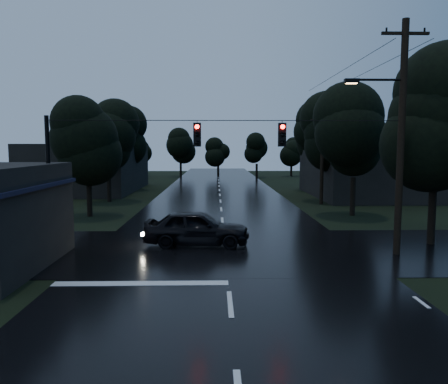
{
  "coord_description": "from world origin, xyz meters",
  "views": [
    {
      "loc": [
        -0.43,
        -7.59,
        4.66
      ],
      "look_at": [
        -0.01,
        13.77,
        2.48
      ],
      "focal_mm": 35.0,
      "sensor_mm": 36.0,
      "label": 1
    }
  ],
  "objects": [
    {
      "name": "main_road",
      "position": [
        0.0,
        30.0,
        0.0
      ],
      "size": [
        12.0,
        120.0,
        0.02
      ],
      "primitive_type": "cube",
      "color": "black",
      "rests_on": "ground"
    },
    {
      "name": "cross_street",
      "position": [
        0.0,
        12.0,
        0.0
      ],
      "size": [
        60.0,
        9.0,
        0.02
      ],
      "primitive_type": "cube",
      "color": "black",
      "rests_on": "ground"
    },
    {
      "name": "building_far_right",
      "position": [
        14.0,
        34.0,
        2.2
      ],
      "size": [
        10.0,
        14.0,
        4.4
      ],
      "primitive_type": "cube",
      "color": "black",
      "rests_on": "ground"
    },
    {
      "name": "building_far_left",
      "position": [
        -14.0,
        40.0,
        2.5
      ],
      "size": [
        10.0,
        16.0,
        5.0
      ],
      "primitive_type": "cube",
      "color": "black",
      "rests_on": "ground"
    },
    {
      "name": "utility_pole_main",
      "position": [
        7.41,
        11.0,
        5.26
      ],
      "size": [
        3.5,
        0.3,
        10.0
      ],
      "color": "black",
      "rests_on": "ground"
    },
    {
      "name": "utility_pole_far",
      "position": [
        8.3,
        28.0,
        3.88
      ],
      "size": [
        2.0,
        0.3,
        7.5
      ],
      "color": "black",
      "rests_on": "ground"
    },
    {
      "name": "anchor_pole_left",
      "position": [
        -7.5,
        11.0,
        3.0
      ],
      "size": [
        0.18,
        0.18,
        6.0
      ],
      "primitive_type": "cylinder",
      "color": "black",
      "rests_on": "ground"
    },
    {
      "name": "span_signals",
      "position": [
        0.56,
        10.99,
        5.24
      ],
      "size": [
        15.0,
        0.37,
        1.12
      ],
      "color": "black",
      "rests_on": "ground"
    },
    {
      "name": "tree_corner_near",
      "position": [
        10.0,
        13.0,
        5.99
      ],
      "size": [
        4.48,
        4.48,
        9.44
      ],
      "color": "black",
      "rests_on": "ground"
    },
    {
      "name": "tree_left_a",
      "position": [
        -9.0,
        22.0,
        5.24
      ],
      "size": [
        3.92,
        3.92,
        8.26
      ],
      "color": "black",
      "rests_on": "ground"
    },
    {
      "name": "tree_left_b",
      "position": [
        -9.6,
        30.0,
        5.62
      ],
      "size": [
        4.2,
        4.2,
        8.85
      ],
      "color": "black",
      "rests_on": "ground"
    },
    {
      "name": "tree_left_c",
      "position": [
        -10.2,
        40.0,
        5.99
      ],
      "size": [
        4.48,
        4.48,
        9.44
      ],
      "color": "black",
      "rests_on": "ground"
    },
    {
      "name": "tree_right_a",
      "position": [
        9.0,
        22.0,
        5.62
      ],
      "size": [
        4.2,
        4.2,
        8.85
      ],
      "color": "black",
      "rests_on": "ground"
    },
    {
      "name": "tree_right_b",
      "position": [
        9.6,
        30.0,
        5.99
      ],
      "size": [
        4.48,
        4.48,
        9.44
      ],
      "color": "black",
      "rests_on": "ground"
    },
    {
      "name": "tree_right_c",
      "position": [
        10.2,
        40.0,
        6.37
      ],
      "size": [
        4.76,
        4.76,
        10.03
      ],
      "color": "black",
      "rests_on": "ground"
    },
    {
      "name": "car",
      "position": [
        -1.33,
        12.94,
        0.85
      ],
      "size": [
        5.09,
        2.27,
        1.7
      ],
      "primitive_type": "imported",
      "rotation": [
        0.0,
        0.0,
        1.52
      ],
      "color": "black",
      "rests_on": "ground"
    }
  ]
}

